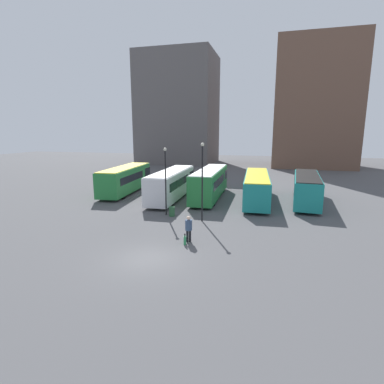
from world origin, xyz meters
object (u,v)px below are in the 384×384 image
(traveler, at_px, (189,227))
(lamp_post_0, at_px, (202,177))
(bus_0, at_px, (126,179))
(bus_2, at_px, (210,182))
(bus_3, at_px, (257,186))
(suitcase, at_px, (185,240))
(trash_bin, at_px, (172,211))
(bus_4, at_px, (306,188))
(lamp_post_1, at_px, (166,176))
(bus_1, at_px, (172,183))

(traveler, xyz_separation_m, lamp_post_0, (-0.21, 4.90, 2.69))
(bus_0, relative_size, bus_2, 0.99)
(traveler, bearing_deg, bus_3, -31.04)
(suitcase, bearing_deg, lamp_post_0, -14.74)
(lamp_post_0, bearing_deg, trash_bin, 165.22)
(lamp_post_0, bearing_deg, bus_2, 97.53)
(bus_4, bearing_deg, trash_bin, 129.60)
(bus_0, distance_m, lamp_post_1, 11.86)
(bus_4, bearing_deg, lamp_post_1, 127.18)
(bus_2, xyz_separation_m, suitcase, (1.29, -14.43, -1.49))
(bus_0, distance_m, trash_bin, 12.48)
(bus_0, bearing_deg, trash_bin, -139.17)
(lamp_post_1, bearing_deg, bus_3, 45.79)
(bus_4, distance_m, traveler, 16.79)
(suitcase, relative_size, lamp_post_1, 0.13)
(bus_2, distance_m, lamp_post_1, 8.47)
(suitcase, height_order, lamp_post_1, lamp_post_1)
(bus_3, distance_m, suitcase, 14.79)
(bus_1, height_order, traveler, bus_1)
(bus_1, height_order, bus_2, bus_2)
(suitcase, height_order, lamp_post_0, lamp_post_0)
(traveler, height_order, trash_bin, traveler)
(bus_3, height_order, bus_4, bus_4)
(suitcase, bearing_deg, bus_2, -10.66)
(traveler, relative_size, suitcase, 2.31)
(lamp_post_1, bearing_deg, bus_0, 134.55)
(bus_2, bearing_deg, suitcase, -176.22)
(bus_1, relative_size, lamp_post_0, 1.78)
(bus_2, xyz_separation_m, bus_4, (10.24, 0.34, -0.16))
(bus_1, xyz_separation_m, bus_3, (9.19, 1.22, -0.12))
(bus_3, xyz_separation_m, suitcase, (-3.86, -14.22, -1.32))
(bus_3, distance_m, bus_4, 5.11)
(suitcase, xyz_separation_m, lamp_post_0, (-0.10, 5.40, 3.48))
(bus_1, relative_size, bus_2, 1.01)
(bus_2, xyz_separation_m, bus_3, (5.15, -0.21, -0.18))
(bus_1, height_order, lamp_post_1, lamp_post_1)
(bus_4, relative_size, traveler, 6.09)
(bus_0, xyz_separation_m, bus_3, (15.75, -0.62, -0.12))
(bus_0, distance_m, suitcase, 19.07)
(bus_0, relative_size, lamp_post_0, 1.74)
(lamp_post_1, relative_size, trash_bin, 7.04)
(bus_3, bearing_deg, trash_bin, 136.39)
(bus_2, height_order, trash_bin, bus_2)
(suitcase, bearing_deg, bus_0, 22.92)
(bus_4, distance_m, trash_bin, 14.77)
(bus_4, xyz_separation_m, lamp_post_1, (-12.61, -8.28, 1.89))
(suitcase, height_order, trash_bin, trash_bin)
(traveler, xyz_separation_m, trash_bin, (-3.13, 5.67, -0.65))
(bus_0, bearing_deg, suitcase, -146.16)
(traveler, distance_m, trash_bin, 6.50)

